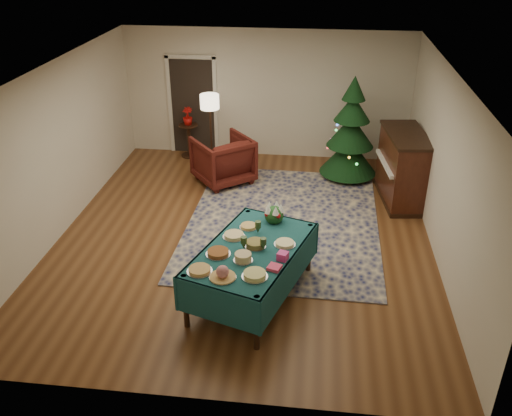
# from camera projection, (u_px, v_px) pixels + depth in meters

# --- Properties ---
(room_shell) EXTENTS (7.00, 7.00, 7.00)m
(room_shell) POSITION_uv_depth(u_px,v_px,m) (244.00, 159.00, 8.31)
(room_shell) COLOR #593319
(room_shell) RESTS_ON ground
(doorway) EXTENTS (1.08, 0.04, 2.16)m
(doorway) POSITION_uv_depth(u_px,v_px,m) (193.00, 104.00, 11.64)
(doorway) COLOR black
(doorway) RESTS_ON ground
(rug) EXTENTS (3.28, 4.26, 0.02)m
(rug) POSITION_uv_depth(u_px,v_px,m) (283.00, 221.00, 9.32)
(rug) COLOR #13194A
(rug) RESTS_ON ground
(buffet_table) EXTENTS (1.74, 2.27, 0.78)m
(buffet_table) POSITION_uv_depth(u_px,v_px,m) (252.00, 258.00, 7.18)
(buffet_table) COLOR black
(buffet_table) RESTS_ON ground
(platter_0) EXTENTS (0.32, 0.32, 0.05)m
(platter_0) POSITION_uv_depth(u_px,v_px,m) (200.00, 270.00, 6.63)
(platter_0) COLOR silver
(platter_0) RESTS_ON buffet_table
(platter_1) EXTENTS (0.33, 0.33, 0.17)m
(platter_1) POSITION_uv_depth(u_px,v_px,m) (223.00, 273.00, 6.49)
(platter_1) COLOR silver
(platter_1) RESTS_ON buffet_table
(platter_2) EXTENTS (0.32, 0.32, 0.06)m
(platter_2) POSITION_uv_depth(u_px,v_px,m) (255.00, 275.00, 6.52)
(platter_2) COLOR silver
(platter_2) RESTS_ON buffet_table
(platter_3) EXTENTS (0.32, 0.32, 0.05)m
(platter_3) POSITION_uv_depth(u_px,v_px,m) (218.00, 253.00, 6.97)
(platter_3) COLOR silver
(platter_3) RESTS_ON buffet_table
(platter_4) EXTENTS (0.25, 0.25, 0.11)m
(platter_4) POSITION_uv_depth(u_px,v_px,m) (243.00, 257.00, 6.83)
(platter_4) COLOR silver
(platter_4) RESTS_ON buffet_table
(platter_5) EXTENTS (0.31, 0.31, 0.05)m
(platter_5) POSITION_uv_depth(u_px,v_px,m) (234.00, 235.00, 7.35)
(platter_5) COLOR silver
(platter_5) RESTS_ON buffet_table
(platter_6) EXTENTS (0.29, 0.29, 0.08)m
(platter_6) POSITION_uv_depth(u_px,v_px,m) (255.00, 244.00, 7.14)
(platter_6) COLOR silver
(platter_6) RESTS_ON buffet_table
(platter_7) EXTENTS (0.29, 0.29, 0.04)m
(platter_7) POSITION_uv_depth(u_px,v_px,m) (285.00, 243.00, 7.18)
(platter_7) COLOR silver
(platter_7) RESTS_ON buffet_table
(platter_8) EXTENTS (0.26, 0.26, 0.04)m
(platter_8) POSITION_uv_depth(u_px,v_px,m) (249.00, 226.00, 7.58)
(platter_8) COLOR silver
(platter_8) RESTS_ON buffet_table
(goblet_0) EXTENTS (0.08, 0.08, 0.18)m
(goblet_0) POSITION_uv_depth(u_px,v_px,m) (258.00, 227.00, 7.41)
(goblet_0) COLOR #2D471E
(goblet_0) RESTS_ON buffet_table
(goblet_1) EXTENTS (0.08, 0.08, 0.18)m
(goblet_1) POSITION_uv_depth(u_px,v_px,m) (263.00, 244.00, 7.02)
(goblet_1) COLOR #2D471E
(goblet_1) RESTS_ON buffet_table
(goblet_2) EXTENTS (0.08, 0.08, 0.18)m
(goblet_2) POSITION_uv_depth(u_px,v_px,m) (244.00, 243.00, 7.05)
(goblet_2) COLOR #2D471E
(goblet_2) RESTS_ON buffet_table
(napkin_stack) EXTENTS (0.20, 0.20, 0.04)m
(napkin_stack) POSITION_uv_depth(u_px,v_px,m) (274.00, 267.00, 6.68)
(napkin_stack) COLOR #ED416F
(napkin_stack) RESTS_ON buffet_table
(gift_box) EXTENTS (0.16, 0.16, 0.10)m
(gift_box) POSITION_uv_depth(u_px,v_px,m) (283.00, 256.00, 6.85)
(gift_box) COLOR #E8409F
(gift_box) RESTS_ON buffet_table
(centerpiece) EXTENTS (0.28, 0.28, 0.32)m
(centerpiece) POSITION_uv_depth(u_px,v_px,m) (274.00, 213.00, 7.68)
(centerpiece) COLOR #1E4C1E
(centerpiece) RESTS_ON buffet_table
(armchair) EXTENTS (1.35, 1.34, 1.02)m
(armchair) POSITION_uv_depth(u_px,v_px,m) (223.00, 158.00, 10.52)
(armchair) COLOR #49150F
(armchair) RESTS_ON ground
(floor_lamp) EXTENTS (0.38, 0.38, 1.56)m
(floor_lamp) POSITION_uv_depth(u_px,v_px,m) (210.00, 106.00, 10.74)
(floor_lamp) COLOR #A57F3F
(floor_lamp) RESTS_ON ground
(side_table) EXTENTS (0.41, 0.41, 0.73)m
(side_table) POSITION_uv_depth(u_px,v_px,m) (189.00, 141.00, 11.75)
(side_table) COLOR black
(side_table) RESTS_ON ground
(potted_plant) EXTENTS (0.21, 0.38, 0.21)m
(potted_plant) POSITION_uv_depth(u_px,v_px,m) (188.00, 120.00, 11.53)
(potted_plant) COLOR #B7100D
(potted_plant) RESTS_ON side_table
(christmas_tree) EXTENTS (1.21, 1.21, 2.05)m
(christmas_tree) POSITION_uv_depth(u_px,v_px,m) (351.00, 133.00, 10.54)
(christmas_tree) COLOR black
(christmas_tree) RESTS_ON ground
(piano) EXTENTS (0.86, 1.56, 1.29)m
(piano) POSITION_uv_depth(u_px,v_px,m) (403.00, 168.00, 9.77)
(piano) COLOR black
(piano) RESTS_ON ground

